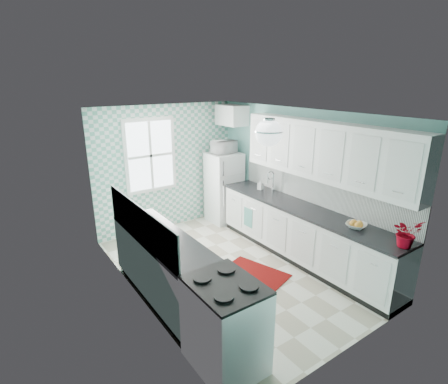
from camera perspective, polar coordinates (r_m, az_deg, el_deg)
floor at (r=5.84m, az=1.02°, el=-12.56°), size 3.00×4.40×0.02m
ceiling at (r=5.04m, az=1.19°, el=12.88°), size 3.00×4.40×0.02m
wall_back at (r=7.15m, az=-9.37°, el=3.95°), size 3.00×0.02×2.50m
wall_front at (r=3.89m, az=20.83°, el=-9.44°), size 3.00×0.02×2.50m
wall_left at (r=4.64m, az=-14.22°, el=-4.22°), size 0.02×4.40×2.50m
wall_right at (r=6.28m, az=12.34°, el=1.79°), size 0.02×4.40×2.50m
accent_wall at (r=7.13m, az=-9.29°, el=3.91°), size 3.00×0.01×2.50m
window at (r=6.90m, az=-11.94°, el=5.85°), size 1.04×0.05×1.44m
backsplash_right at (r=6.03m, az=14.92°, el=0.36°), size 0.02×3.60×0.51m
backsplash_left at (r=4.61m, az=-13.57°, el=-5.09°), size 0.02×2.15×0.51m
upper_cabinets_right at (r=5.62m, az=16.02°, el=6.43°), size 0.33×3.20×0.90m
upper_cabinet_fridge at (r=7.30m, az=0.99°, el=12.46°), size 0.40×0.74×0.40m
ceiling_light at (r=4.45m, az=7.32°, el=9.61°), size 0.34×0.34×0.35m
base_cabinets_right at (r=6.09m, az=12.57°, el=-6.81°), size 0.60×3.60×0.90m
countertop_right at (r=5.90m, az=12.78°, el=-2.70°), size 0.63×3.60×0.04m
base_cabinets_left at (r=5.03m, az=-9.83°, el=-12.22°), size 0.60×2.15×0.90m
countertop_left at (r=4.82m, az=-9.97°, el=-7.34°), size 0.63×2.15×0.04m
fridge at (r=7.45m, az=0.01°, el=0.74°), size 0.65×0.65×1.49m
stove at (r=3.92m, az=0.20°, el=-20.69°), size 0.66×0.82×0.99m
sink at (r=6.52m, az=6.99°, el=-0.22°), size 0.43×0.36×0.53m
rug at (r=5.70m, az=4.81°, el=-13.26°), size 0.98×1.17×0.02m
dish_towel at (r=6.58m, az=3.98°, el=-4.17°), size 0.11×0.22×0.36m
fruit_bowl at (r=5.33m, az=20.78°, el=-5.13°), size 0.36×0.36×0.07m
potted_plant at (r=4.95m, az=27.66°, el=-5.94°), size 0.42×0.39×0.37m
soap_bottle at (r=6.69m, az=5.95°, el=1.20°), size 0.11×0.11×0.19m
microwave at (r=7.24m, az=0.01°, el=7.37°), size 0.48×0.34×0.26m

